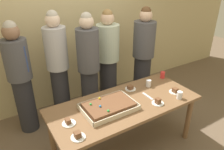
{
  "coord_description": "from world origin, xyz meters",
  "views": [
    {
      "loc": [
        -1.33,
        -1.85,
        2.24
      ],
      "look_at": [
        -0.09,
        0.15,
        1.08
      ],
      "focal_mm": 34.68,
      "sensor_mm": 36.0,
      "label": 1
    }
  ],
  "objects_px": {
    "sheet_cake": "(109,106)",
    "plated_slice_far_left": "(158,102)",
    "plated_slice_near_left": "(130,88)",
    "plated_slice_center_front": "(68,122)",
    "cake_server_utensil": "(148,96)",
    "person_serving_front": "(58,68)",
    "plated_slice_far_right": "(78,136)",
    "person_left_edge_reaching": "(89,69)",
    "person_green_shirt_behind": "(108,60)",
    "drink_cup_middle": "(149,83)",
    "drink_cup_nearest": "(180,95)",
    "party_table": "(125,108)",
    "person_far_right_suit": "(20,78)",
    "person_striped_tie_right": "(143,56)",
    "drink_cup_far_end": "(163,75)",
    "plated_slice_near_right": "(175,91)"
  },
  "relations": [
    {
      "from": "plated_slice_far_right",
      "to": "person_serving_front",
      "type": "height_order",
      "value": "person_serving_front"
    },
    {
      "from": "drink_cup_nearest",
      "to": "plated_slice_near_right",
      "type": "bearing_deg",
      "value": 65.07
    },
    {
      "from": "drink_cup_nearest",
      "to": "person_left_edge_reaching",
      "type": "relative_size",
      "value": 0.06
    },
    {
      "from": "drink_cup_middle",
      "to": "plated_slice_far_right",
      "type": "bearing_deg",
      "value": -161.19
    },
    {
      "from": "drink_cup_nearest",
      "to": "person_left_edge_reaching",
      "type": "height_order",
      "value": "person_left_edge_reaching"
    },
    {
      "from": "plated_slice_near_left",
      "to": "person_green_shirt_behind",
      "type": "bearing_deg",
      "value": 81.63
    },
    {
      "from": "plated_slice_far_left",
      "to": "person_striped_tie_right",
      "type": "xyz_separation_m",
      "value": [
        0.63,
        1.07,
        0.13
      ]
    },
    {
      "from": "person_left_edge_reaching",
      "to": "person_green_shirt_behind",
      "type": "bearing_deg",
      "value": 127.13
    },
    {
      "from": "plated_slice_center_front",
      "to": "plated_slice_far_left",
      "type": "bearing_deg",
      "value": -11.34
    },
    {
      "from": "drink_cup_nearest",
      "to": "drink_cup_middle",
      "type": "xyz_separation_m",
      "value": [
        -0.13,
        0.46,
        0.0
      ]
    },
    {
      "from": "person_serving_front",
      "to": "person_far_right_suit",
      "type": "height_order",
      "value": "person_serving_front"
    },
    {
      "from": "plated_slice_far_left",
      "to": "person_left_edge_reaching",
      "type": "xyz_separation_m",
      "value": [
        -0.44,
        1.03,
        0.15
      ]
    },
    {
      "from": "person_striped_tie_right",
      "to": "person_left_edge_reaching",
      "type": "relative_size",
      "value": 0.99
    },
    {
      "from": "cake_server_utensil",
      "to": "person_serving_front",
      "type": "bearing_deg",
      "value": 127.37
    },
    {
      "from": "sheet_cake",
      "to": "party_table",
      "type": "bearing_deg",
      "value": 2.03
    },
    {
      "from": "plated_slice_far_left",
      "to": "drink_cup_middle",
      "type": "bearing_deg",
      "value": 64.71
    },
    {
      "from": "drink_cup_far_end",
      "to": "drink_cup_middle",
      "type": "bearing_deg",
      "value": -165.37
    },
    {
      "from": "drink_cup_nearest",
      "to": "cake_server_utensil",
      "type": "bearing_deg",
      "value": 141.09
    },
    {
      "from": "person_far_right_suit",
      "to": "drink_cup_far_end",
      "type": "bearing_deg",
      "value": 31.27
    },
    {
      "from": "sheet_cake",
      "to": "plated_slice_center_front",
      "type": "bearing_deg",
      "value": -179.1
    },
    {
      "from": "sheet_cake",
      "to": "drink_cup_far_end",
      "type": "relative_size",
      "value": 6.35
    },
    {
      "from": "plated_slice_center_front",
      "to": "person_green_shirt_behind",
      "type": "relative_size",
      "value": 0.09
    },
    {
      "from": "plated_slice_far_left",
      "to": "plated_slice_far_right",
      "type": "height_order",
      "value": "plated_slice_far_left"
    },
    {
      "from": "plated_slice_near_left",
      "to": "plated_slice_far_right",
      "type": "relative_size",
      "value": 1.0
    },
    {
      "from": "plated_slice_far_left",
      "to": "drink_cup_middle",
      "type": "relative_size",
      "value": 1.5
    },
    {
      "from": "sheet_cake",
      "to": "person_serving_front",
      "type": "distance_m",
      "value": 1.09
    },
    {
      "from": "plated_slice_far_left",
      "to": "person_left_edge_reaching",
      "type": "relative_size",
      "value": 0.09
    },
    {
      "from": "person_green_shirt_behind",
      "to": "drink_cup_nearest",
      "type": "bearing_deg",
      "value": 42.31
    },
    {
      "from": "plated_slice_near_right",
      "to": "person_serving_front",
      "type": "xyz_separation_m",
      "value": [
        -1.2,
        1.19,
        0.17
      ]
    },
    {
      "from": "person_left_edge_reaching",
      "to": "plated_slice_near_left",
      "type": "bearing_deg",
      "value": 42.11
    },
    {
      "from": "person_striped_tie_right",
      "to": "sheet_cake",
      "type": "bearing_deg",
      "value": -0.02
    },
    {
      "from": "plated_slice_far_right",
      "to": "person_striped_tie_right",
      "type": "distance_m",
      "value": 2.04
    },
    {
      "from": "drink_cup_middle",
      "to": "person_far_right_suit",
      "type": "bearing_deg",
      "value": 148.97
    },
    {
      "from": "person_far_right_suit",
      "to": "person_green_shirt_behind",
      "type": "bearing_deg",
      "value": 52.66
    },
    {
      "from": "sheet_cake",
      "to": "cake_server_utensil",
      "type": "bearing_deg",
      "value": -2.8
    },
    {
      "from": "person_serving_front",
      "to": "sheet_cake",
      "type": "bearing_deg",
      "value": -0.03
    },
    {
      "from": "sheet_cake",
      "to": "plated_slice_far_left",
      "type": "relative_size",
      "value": 4.23
    },
    {
      "from": "plated_slice_center_front",
      "to": "drink_cup_middle",
      "type": "distance_m",
      "value": 1.29
    },
    {
      "from": "drink_cup_middle",
      "to": "person_serving_front",
      "type": "height_order",
      "value": "person_serving_front"
    },
    {
      "from": "cake_server_utensil",
      "to": "person_green_shirt_behind",
      "type": "relative_size",
      "value": 0.12
    },
    {
      "from": "plated_slice_near_right",
      "to": "person_far_right_suit",
      "type": "distance_m",
      "value": 2.13
    },
    {
      "from": "drink_cup_far_end",
      "to": "person_far_right_suit",
      "type": "distance_m",
      "value": 2.07
    },
    {
      "from": "plated_slice_far_right",
      "to": "person_serving_front",
      "type": "relative_size",
      "value": 0.09
    },
    {
      "from": "drink_cup_nearest",
      "to": "person_left_edge_reaching",
      "type": "distance_m",
      "value": 1.33
    },
    {
      "from": "plated_slice_near_left",
      "to": "plated_slice_center_front",
      "type": "distance_m",
      "value": 1.04
    },
    {
      "from": "cake_server_utensil",
      "to": "drink_cup_nearest",
      "type": "bearing_deg",
      "value": -38.91
    },
    {
      "from": "plated_slice_far_left",
      "to": "drink_cup_far_end",
      "type": "height_order",
      "value": "drink_cup_far_end"
    },
    {
      "from": "plated_slice_near_left",
      "to": "plated_slice_center_front",
      "type": "bearing_deg",
      "value": -166.16
    },
    {
      "from": "party_table",
      "to": "person_serving_front",
      "type": "relative_size",
      "value": 1.09
    },
    {
      "from": "plated_slice_near_right",
      "to": "person_green_shirt_behind",
      "type": "xyz_separation_m",
      "value": [
        -0.35,
        1.19,
        0.12
      ]
    }
  ]
}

